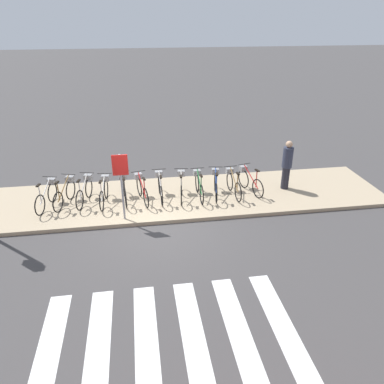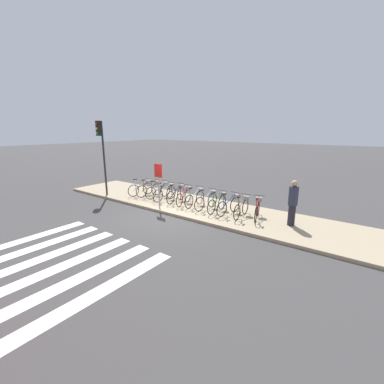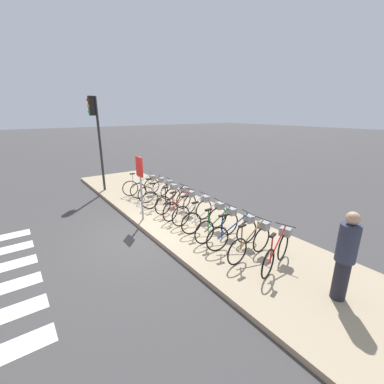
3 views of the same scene
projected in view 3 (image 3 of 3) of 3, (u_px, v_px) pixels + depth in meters
ground_plane at (147, 235)px, 7.46m from camera, size 120.00×120.00×0.00m
sidewalk at (191, 220)px, 8.32m from camera, size 15.53×3.16×0.12m
parked_bicycle_0 at (143, 185)px, 10.62m from camera, size 0.53×1.49×0.94m
parked_bicycle_1 at (152, 187)px, 10.27m from camera, size 0.60×1.47×0.94m
parked_bicycle_2 at (160, 191)px, 9.83m from camera, size 0.51×1.50×0.94m
parked_bicycle_3 at (164, 195)px, 9.27m from camera, size 0.46×1.53×0.94m
parked_bicycle_4 at (176, 199)px, 8.85m from camera, size 0.46×1.53×0.94m
parked_bicycle_5 at (182, 204)px, 8.36m from camera, size 0.50×1.50×0.94m
parked_bicycle_6 at (195, 209)px, 7.94m from camera, size 0.46×1.53×0.94m
parked_bicycle_7 at (208, 217)px, 7.37m from camera, size 0.46×1.52×0.94m
parked_bicycle_8 at (220, 224)px, 6.90m from camera, size 0.46×1.53×0.94m
parked_bicycle_9 at (236, 231)px, 6.47m from camera, size 0.46×1.52×0.94m
parked_bicycle_10 at (253, 240)px, 6.01m from camera, size 0.46×1.53×0.94m
parked_bicycle_11 at (278, 249)px, 5.63m from camera, size 0.58×1.48×0.94m
pedestrian at (346, 255)px, 4.50m from camera, size 0.34×0.34×1.71m
traffic_light at (95, 125)px, 10.52m from camera, size 0.24×0.40×3.92m
sign_post at (140, 178)px, 7.85m from camera, size 0.44×0.07×2.02m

